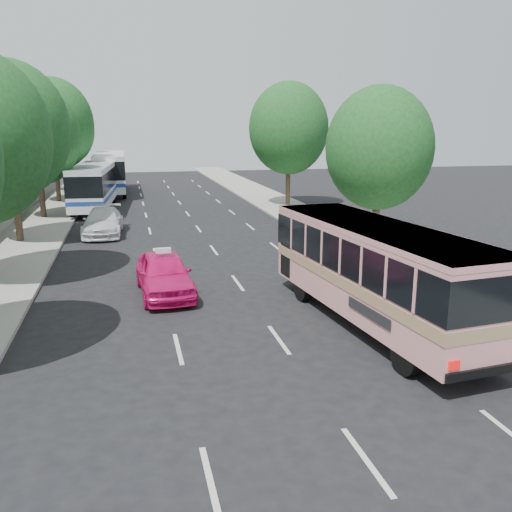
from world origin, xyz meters
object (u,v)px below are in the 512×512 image
object	(u,v)px
tour_coach_front	(94,183)
tour_coach_rear	(110,169)
pink_bus	(376,264)
white_pickup	(103,222)
pink_taxi	(164,274)

from	to	relation	value
tour_coach_front	tour_coach_rear	distance (m)	10.41
pink_bus	white_pickup	world-z (taller)	pink_bus
tour_coach_front	tour_coach_rear	world-z (taller)	tour_coach_rear
white_pickup	tour_coach_front	size ratio (longest dim) A/B	0.46
white_pickup	tour_coach_rear	bearing A→B (deg)	92.51
white_pickup	tour_coach_rear	size ratio (longest dim) A/B	0.42
pink_bus	white_pickup	bearing A→B (deg)	111.20
pink_taxi	tour_coach_front	bearing A→B (deg)	95.61
pink_bus	tour_coach_rear	size ratio (longest dim) A/B	0.82
tour_coach_front	white_pickup	bearing A→B (deg)	-80.95
tour_coach_rear	white_pickup	bearing A→B (deg)	-90.09
pink_taxi	tour_coach_rear	bearing A→B (deg)	91.18
pink_taxi	tour_coach_rear	size ratio (longest dim) A/B	0.37
tour_coach_front	tour_coach_rear	size ratio (longest dim) A/B	0.91
tour_coach_rear	tour_coach_front	bearing A→B (deg)	-95.13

